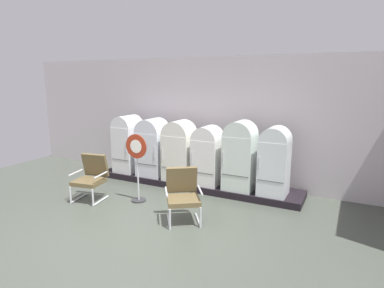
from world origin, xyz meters
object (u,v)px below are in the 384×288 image
object	(u,v)px
refrigerator_3	(207,154)
refrigerator_4	(240,153)
refrigerator_1	(153,146)
sign_stand	(137,166)
armchair_right	(183,193)
refrigerator_0	(128,142)
refrigerator_5	(274,159)
armchair_left	(91,176)
refrigerator_2	(179,149)

from	to	relation	value
refrigerator_3	refrigerator_4	distance (m)	0.81
refrigerator_1	refrigerator_3	world-z (taller)	refrigerator_1
refrigerator_3	sign_stand	size ratio (longest dim) A/B	0.94
armchair_right	refrigerator_0	bearing A→B (deg)	146.15
refrigerator_0	sign_stand	bearing A→B (deg)	-46.35
refrigerator_0	refrigerator_5	bearing A→B (deg)	-0.63
refrigerator_0	refrigerator_3	world-z (taller)	refrigerator_0
refrigerator_0	sign_stand	world-z (taller)	refrigerator_0
refrigerator_5	armchair_right	distance (m)	2.22
refrigerator_5	armchair_left	size ratio (longest dim) A/B	1.49
refrigerator_5	armchair_left	world-z (taller)	refrigerator_5
refrigerator_2	refrigerator_3	xyz separation A→B (m)	(0.77, -0.01, -0.04)
refrigerator_0	refrigerator_4	xyz separation A→B (m)	(3.20, -0.04, 0.02)
refrigerator_1	refrigerator_4	bearing A→B (deg)	-0.69
refrigerator_2	armchair_right	distance (m)	2.09
refrigerator_2	refrigerator_4	size ratio (longest dim) A/B	0.94
refrigerator_3	refrigerator_5	distance (m)	1.59
refrigerator_2	sign_stand	bearing A→B (deg)	-101.84
refrigerator_4	armchair_left	distance (m)	3.38
refrigerator_1	refrigerator_5	world-z (taller)	refrigerator_5
refrigerator_1	armchair_left	world-z (taller)	refrigerator_1
refrigerator_1	sign_stand	bearing A→B (deg)	-69.57
refrigerator_1	refrigerator_3	xyz separation A→B (m)	(1.58, -0.03, -0.04)
refrigerator_3	armchair_right	xyz separation A→B (m)	(0.28, -1.75, -0.36)
refrigerator_5	armchair_right	world-z (taller)	refrigerator_5
refrigerator_2	sign_stand	world-z (taller)	refrigerator_2
armchair_left	armchair_right	xyz separation A→B (m)	(2.35, -0.04, 0.00)
armchair_right	armchair_left	bearing A→B (deg)	179.04
refrigerator_0	refrigerator_3	xyz separation A→B (m)	(2.39, -0.04, -0.07)
refrigerator_1	armchair_right	size ratio (longest dim) A/B	1.49
refrigerator_5	refrigerator_2	bearing A→B (deg)	179.76
refrigerator_2	refrigerator_3	bearing A→B (deg)	-0.54
refrigerator_2	armchair_left	world-z (taller)	refrigerator_2
refrigerator_5	armchair_left	xyz separation A→B (m)	(-3.66, -1.71, -0.42)
refrigerator_1	refrigerator_0	bearing A→B (deg)	179.20
refrigerator_3	refrigerator_2	bearing A→B (deg)	179.46
armchair_right	refrigerator_4	bearing A→B (deg)	73.18
refrigerator_4	refrigerator_3	bearing A→B (deg)	-179.95
refrigerator_0	armchair_right	bearing A→B (deg)	-33.85
refrigerator_1	refrigerator_5	bearing A→B (deg)	-0.58
refrigerator_1	armchair_left	size ratio (longest dim) A/B	1.49
refrigerator_4	refrigerator_0	bearing A→B (deg)	179.28
refrigerator_1	refrigerator_4	world-z (taller)	refrigerator_4
refrigerator_2	sign_stand	xyz separation A→B (m)	(-0.29, -1.36, -0.15)
refrigerator_0	refrigerator_2	size ratio (longest dim) A/B	1.02
armchair_left	refrigerator_1	bearing A→B (deg)	74.23
armchair_right	refrigerator_2	bearing A→B (deg)	120.90
refrigerator_0	refrigerator_3	size ratio (longest dim) A/B	1.08
refrigerator_1	refrigerator_2	xyz separation A→B (m)	(0.80, -0.02, -0.00)
refrigerator_3	armchair_right	bearing A→B (deg)	-80.96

